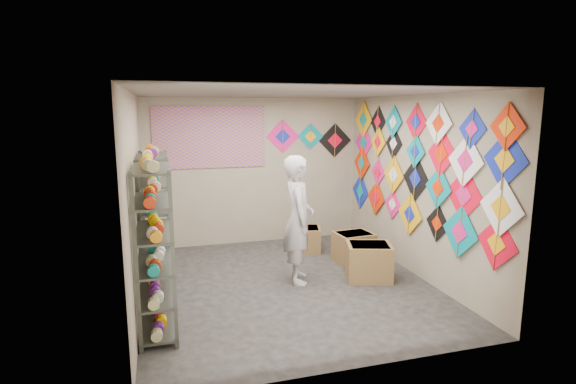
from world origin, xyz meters
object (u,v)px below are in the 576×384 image
object	(u,v)px
shopkeeper	(298,219)
carton_a	(369,262)
carton_c	(307,239)
shelf_rack_back	(156,221)
carton_b	(354,247)
shelf_rack_front	(155,249)

from	to	relation	value
shopkeeper	carton_a	distance (m)	1.24
shopkeeper	carton_c	bearing A→B (deg)	-11.86
carton_c	carton_a	bearing A→B (deg)	-58.25
shelf_rack_back	carton_b	bearing A→B (deg)	3.77
shopkeeper	carton_b	distance (m)	1.44
carton_b	carton_c	size ratio (longest dim) A/B	1.20
shelf_rack_front	carton_a	xyz separation A→B (m)	(3.01, 0.73, -0.68)
shopkeeper	carton_b	xyz separation A→B (m)	(1.14, 0.56, -0.68)
carton_a	carton_c	world-z (taller)	carton_a
carton_a	carton_c	distance (m)	1.60
carton_a	carton_b	world-z (taller)	carton_a
shelf_rack_front	shopkeeper	distance (m)	2.19
shelf_rack_front	carton_b	distance (m)	3.53
shelf_rack_back	carton_a	bearing A→B (deg)	-10.79
shelf_rack_front	carton_a	bearing A→B (deg)	13.59
shelf_rack_back	carton_c	distance (m)	2.82
carton_a	shelf_rack_back	bearing A→B (deg)	-173.76
carton_c	carton_b	bearing A→B (deg)	-38.04
shelf_rack_back	shopkeeper	distance (m)	2.01
shelf_rack_front	carton_a	size ratio (longest dim) A/B	2.96
shelf_rack_back	carton_c	world-z (taller)	shelf_rack_back
shelf_rack_back	carton_a	world-z (taller)	shelf_rack_back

